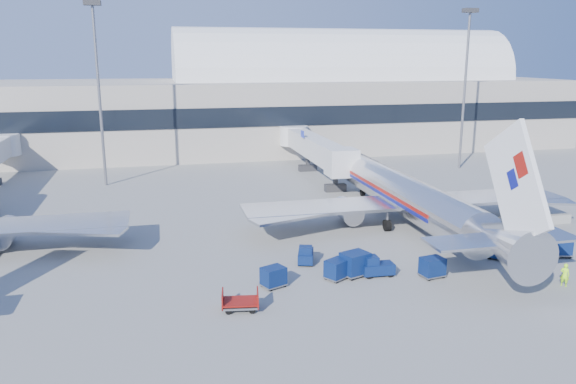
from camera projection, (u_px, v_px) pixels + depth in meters
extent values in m
plane|color=gray|center=(322.00, 249.00, 47.99)|extent=(260.00, 260.00, 0.00)
cube|color=#B2AA9E|center=(85.00, 118.00, 94.09)|extent=(170.00, 28.00, 12.00)
cube|color=black|center=(73.00, 121.00, 80.65)|extent=(170.00, 0.40, 3.00)
cylinder|color=white|center=(341.00, 80.00, 102.62)|extent=(60.00, 18.00, 18.00)
cylinder|color=silver|center=(403.00, 194.00, 55.20)|extent=(3.80, 28.00, 3.80)
sphere|color=silver|center=(355.00, 167.00, 68.46)|extent=(3.72, 3.72, 3.72)
cone|color=silver|center=(506.00, 244.00, 39.01)|extent=(3.80, 6.00, 3.80)
cube|color=#96110B|center=(399.00, 189.00, 56.09)|extent=(3.85, 20.16, 0.32)
cube|color=navy|center=(398.00, 192.00, 56.17)|extent=(3.85, 20.16, 0.32)
cube|color=white|center=(516.00, 184.00, 37.51)|extent=(0.35, 7.79, 8.74)
cube|color=silver|center=(502.00, 239.00, 39.44)|extent=(11.00, 3.00, 0.18)
cube|color=silver|center=(407.00, 202.00, 54.39)|extent=(32.00, 5.00, 0.28)
cylinder|color=#B7B7BC|center=(348.00, 211.00, 54.82)|extent=(2.10, 3.80, 2.10)
cylinder|color=#B7B7BC|center=(450.00, 204.00, 57.25)|extent=(2.10, 3.80, 2.10)
cylinder|color=black|center=(363.00, 192.00, 66.19)|extent=(0.40, 0.90, 0.90)
cylinder|color=#B7B7BC|center=(4.00, 233.00, 47.98)|extent=(2.10, 3.80, 2.10)
cube|color=silver|center=(314.00, 147.00, 77.14)|extent=(2.70, 24.00, 2.70)
cube|color=silver|center=(342.00, 162.00, 65.59)|extent=(3.40, 3.20, 3.20)
cylinder|color=silver|center=(294.00, 136.00, 88.03)|extent=(4.40, 4.40, 3.00)
cube|color=#2D2D30|center=(336.00, 177.00, 68.18)|extent=(0.50, 0.50, 3.00)
cube|color=#2D2D30|center=(335.00, 188.00, 68.50)|extent=(2.60, 1.00, 0.90)
cube|color=#2D2D30|center=(308.00, 159.00, 80.49)|extent=(0.50, 0.50, 3.00)
cube|color=#2D2D30|center=(308.00, 168.00, 80.81)|extent=(2.60, 1.00, 0.90)
cube|color=navy|center=(302.00, 134.00, 76.36)|extent=(0.12, 1.40, 0.90)
cylinder|color=silver|center=(4.00, 145.00, 78.75)|extent=(4.40, 4.40, 3.00)
cylinder|color=slate|center=(100.00, 98.00, 69.41)|extent=(0.36, 0.36, 22.00)
cube|color=#2D2D30|center=(92.00, 3.00, 66.76)|extent=(2.00, 1.20, 0.60)
cylinder|color=slate|center=(464.00, 93.00, 80.45)|extent=(0.36, 0.36, 22.00)
cube|color=#2D2D30|center=(470.00, 10.00, 77.80)|extent=(2.00, 1.20, 0.60)
cube|color=#9E9E96|center=(496.00, 223.00, 53.75)|extent=(3.00, 0.55, 0.90)
cube|color=#9E9E96|center=(527.00, 221.00, 54.48)|extent=(3.00, 0.55, 0.90)
cube|color=#9E9E96|center=(556.00, 219.00, 55.21)|extent=(3.00, 0.55, 0.90)
cube|color=#091B49|center=(378.00, 268.00, 41.98)|extent=(2.45, 1.27, 0.79)
cube|color=#091B49|center=(371.00, 261.00, 41.73)|extent=(0.97, 1.07, 0.74)
cylinder|color=black|center=(386.00, 269.00, 42.67)|extent=(0.59, 0.25, 0.59)
cube|color=#091B49|center=(501.00, 253.00, 45.36)|extent=(2.33, 2.46, 0.74)
cube|color=#091B49|center=(495.00, 245.00, 45.50)|extent=(1.32, 1.31, 0.69)
cylinder|color=black|center=(512.00, 257.00, 45.32)|extent=(0.52, 0.56, 0.55)
cube|color=#091B49|center=(306.00, 256.00, 44.67)|extent=(1.81, 2.58, 0.76)
cube|color=#091B49|center=(306.00, 251.00, 44.03)|extent=(1.24, 1.18, 0.71)
cylinder|color=black|center=(301.00, 255.00, 45.55)|extent=(0.38, 0.61, 0.57)
cube|color=#091B49|center=(355.00, 263.00, 41.85)|extent=(2.36, 2.10, 1.57)
cube|color=slate|center=(355.00, 273.00, 42.03)|extent=(2.48, 2.19, 0.11)
cylinder|color=black|center=(357.00, 269.00, 42.93)|extent=(0.47, 0.31, 0.43)
cube|color=#091B49|center=(337.00, 268.00, 41.25)|extent=(2.01, 1.89, 1.29)
cube|color=slate|center=(337.00, 277.00, 41.40)|extent=(2.11, 1.97, 0.09)
cylinder|color=black|center=(337.00, 273.00, 42.17)|extent=(0.38, 0.31, 0.35)
cube|color=#091B49|center=(273.00, 276.00, 39.85)|extent=(1.94, 1.76, 1.28)
cube|color=slate|center=(273.00, 284.00, 40.00)|extent=(2.04, 1.83, 0.09)
cylinder|color=black|center=(277.00, 280.00, 40.73)|extent=(0.38, 0.27, 0.35)
cube|color=#091B49|center=(432.00, 266.00, 41.62)|extent=(1.82, 1.53, 1.31)
cube|color=slate|center=(432.00, 275.00, 41.78)|extent=(1.92, 1.59, 0.09)
cylinder|color=black|center=(434.00, 271.00, 42.47)|extent=(0.38, 0.21, 0.36)
cube|color=#091B49|center=(557.00, 244.00, 46.07)|extent=(2.32, 2.00, 1.60)
cube|color=slate|center=(556.00, 253.00, 46.26)|extent=(2.44, 2.08, 0.11)
cylinder|color=black|center=(562.00, 251.00, 46.83)|extent=(0.47, 0.28, 0.44)
cube|color=slate|center=(240.00, 304.00, 36.32)|extent=(2.59, 1.95, 0.13)
cube|color=maroon|center=(240.00, 301.00, 36.27)|extent=(2.59, 2.00, 0.09)
cylinder|color=black|center=(252.00, 302.00, 36.99)|extent=(0.45, 0.23, 0.43)
imported|color=#A2FF1A|center=(565.00, 275.00, 40.01)|extent=(0.70, 0.74, 1.71)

